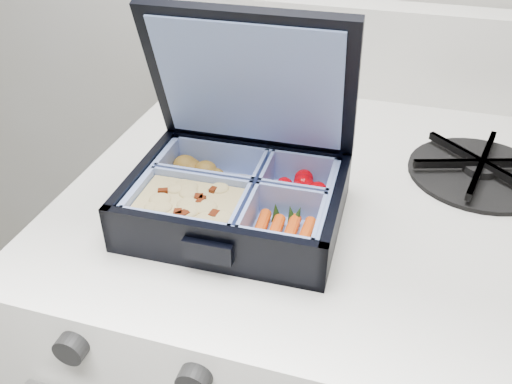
% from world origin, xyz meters
% --- Properties ---
extents(bento_box, '(0.23, 0.18, 0.05)m').
position_xyz_m(bento_box, '(0.39, 1.57, 0.92)').
color(bento_box, black).
rests_on(bento_box, stove).
extents(burner_grate, '(0.22, 0.22, 0.02)m').
position_xyz_m(burner_grate, '(0.65, 1.74, 0.90)').
color(burner_grate, black).
rests_on(burner_grate, stove).
extents(burner_grate_rear, '(0.20, 0.20, 0.02)m').
position_xyz_m(burner_grate_rear, '(0.30, 1.82, 0.90)').
color(burner_grate_rear, black).
rests_on(burner_grate_rear, stove).
extents(fork, '(0.11, 0.15, 0.01)m').
position_xyz_m(fork, '(0.42, 1.71, 0.89)').
color(fork, '#A6A6A9').
rests_on(fork, stove).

